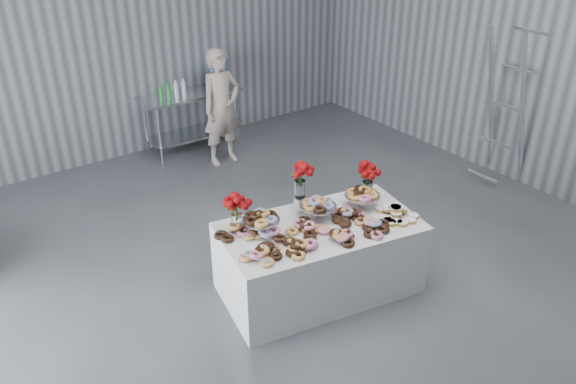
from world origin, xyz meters
The scene contains 16 objects.
ground centered at (0.00, 0.00, 0.00)m, with size 9.00×9.00×0.00m, color #3C3F44.
room_walls centered at (-0.27, 0.07, 2.64)m, with size 8.04×9.04×4.02m.
display_table centered at (0.27, 0.22, 0.38)m, with size 1.90×1.00×0.75m, color white.
prep_table centered at (0.89, 4.10, 0.62)m, with size 1.50×0.60×0.90m.
donut_mounds centered at (0.27, 0.17, 0.80)m, with size 1.80×0.80×0.09m, color gold, non-canonical shape.
cake_stand_left centered at (-0.24, 0.48, 0.89)m, with size 0.36×0.36×0.17m.
cake_stand_mid centered at (0.35, 0.36, 0.89)m, with size 0.36×0.36×0.17m.
cake_stand_right centered at (0.84, 0.27, 0.89)m, with size 0.36×0.36×0.17m.
danish_pile centered at (0.98, -0.07, 0.81)m, with size 0.48×0.48×0.11m, color white, non-canonical shape.
bouquet_left centered at (-0.42, 0.61, 1.05)m, with size 0.26×0.26×0.42m.
bouquet_right centered at (1.02, 0.39, 1.05)m, with size 0.26×0.26×0.42m.
bouquet_center centered at (0.29, 0.58, 1.13)m, with size 0.26×0.26×0.57m.
water_jug centered at (1.39, 4.10, 1.15)m, with size 0.28×0.28×0.55m.
drink_bottles centered at (0.57, 4.00, 1.04)m, with size 0.54×0.08×0.27m, color #268C33, non-canonical shape.
person centered at (1.04, 3.43, 0.84)m, with size 0.61×0.40×1.67m, color #CC8C93.
stepladder centered at (3.75, 0.69, 1.07)m, with size 0.24×0.53×2.15m, color silver, non-canonical shape.
Camera 1 is at (-2.64, -3.28, 3.58)m, focal length 35.00 mm.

